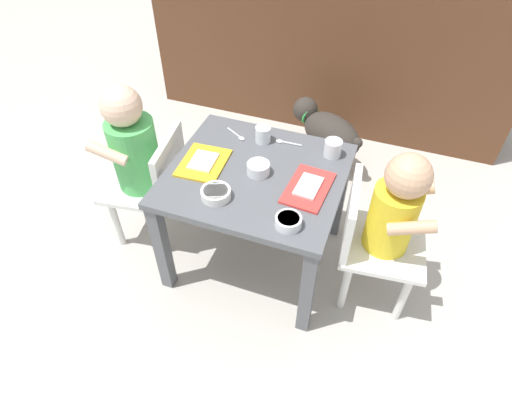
{
  "coord_description": "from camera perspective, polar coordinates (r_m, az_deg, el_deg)",
  "views": [
    {
      "loc": [
        0.39,
        -1.07,
        1.41
      ],
      "look_at": [
        0.0,
        0.0,
        0.29
      ],
      "focal_mm": 30.5,
      "sensor_mm": 36.0,
      "label": 1
    }
  ],
  "objects": [
    {
      "name": "dog",
      "position": [
        2.14,
        9.33,
        9.52
      ],
      "size": [
        0.41,
        0.32,
        0.31
      ],
      "color": "#332D28",
      "rests_on": "ground"
    },
    {
      "name": "food_tray_left",
      "position": [
        1.54,
        -6.92,
        5.58
      ],
      "size": [
        0.16,
        0.2,
        0.02
      ],
      "color": "gold",
      "rests_on": "dining_table"
    },
    {
      "name": "veggie_bowl_far",
      "position": [
        1.3,
        4.27,
        -2.14
      ],
      "size": [
        0.08,
        0.08,
        0.03
      ],
      "color": "white",
      "rests_on": "dining_table"
    },
    {
      "name": "cereal_bowl_left_side",
      "position": [
        1.4,
        -5.29,
        1.55
      ],
      "size": [
        0.1,
        0.1,
        0.03
      ],
      "color": "white",
      "rests_on": "dining_table"
    },
    {
      "name": "spoon_by_right_tray",
      "position": [
        1.66,
        -2.45,
        9.13
      ],
      "size": [
        0.09,
        0.06,
        0.01
      ],
      "color": "silver",
      "rests_on": "dining_table"
    },
    {
      "name": "food_tray_right",
      "position": [
        1.44,
        6.87,
        2.3
      ],
      "size": [
        0.15,
        0.22,
        0.02
      ],
      "color": "red",
      "rests_on": "dining_table"
    },
    {
      "name": "water_cup_left",
      "position": [
        1.57,
        10.03,
        7.22
      ],
      "size": [
        0.06,
        0.06,
        0.06
      ],
      "color": "white",
      "rests_on": "dining_table"
    },
    {
      "name": "seated_child_right",
      "position": [
        1.46,
        17.01,
        -1.38
      ],
      "size": [
        0.31,
        0.31,
        0.65
      ],
      "color": "silver",
      "rests_on": "ground"
    },
    {
      "name": "dining_table",
      "position": [
        1.54,
        0.0,
        2.13
      ],
      "size": [
        0.6,
        0.55,
        0.45
      ],
      "color": "#515459",
      "rests_on": "ground"
    },
    {
      "name": "ground_plane",
      "position": [
        1.81,
        0.0,
        -6.56
      ],
      "size": [
        7.0,
        7.0,
        0.0
      ],
      "primitive_type": "plane",
      "color": "#B2ADA3"
    },
    {
      "name": "spoon_by_left_tray",
      "position": [
        1.63,
        3.95,
        8.19
      ],
      "size": [
        0.1,
        0.02,
        0.01
      ],
      "color": "silver",
      "rests_on": "dining_table"
    },
    {
      "name": "water_cup_right",
      "position": [
        1.62,
        0.93,
        9.14
      ],
      "size": [
        0.06,
        0.06,
        0.06
      ],
      "color": "white",
      "rests_on": "dining_table"
    },
    {
      "name": "veggie_bowl_near",
      "position": [
        1.48,
        0.37,
        4.97
      ],
      "size": [
        0.08,
        0.08,
        0.04
      ],
      "color": "white",
      "rests_on": "dining_table"
    },
    {
      "name": "seated_child_left",
      "position": [
        1.68,
        -15.32,
        6.66
      ],
      "size": [
        0.32,
        0.32,
        0.69
      ],
      "color": "silver",
      "rests_on": "ground"
    },
    {
      "name": "kitchen_cabinet_back",
      "position": [
        2.4,
        9.98,
        21.95
      ],
      "size": [
        1.87,
        0.31,
        1.03
      ],
      "primitive_type": "cube",
      "color": "#56331E",
      "rests_on": "ground"
    }
  ]
}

